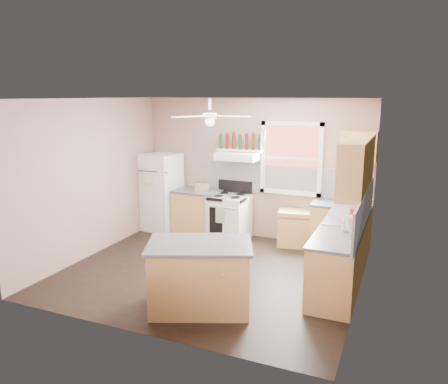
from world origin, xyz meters
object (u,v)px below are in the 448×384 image
at_px(toaster, 202,187).
at_px(cart, 297,228).
at_px(stove, 230,217).
at_px(island, 200,277).
at_px(refrigerator, 162,192).

xyz_separation_m(toaster, cart, (1.88, 0.13, -0.66)).
distance_m(toaster, cart, 1.99).
xyz_separation_m(stove, cart, (1.31, 0.08, -0.10)).
height_order(stove, cart, stove).
bearing_deg(stove, cart, 8.17).
height_order(toaster, cart, toaster).
bearing_deg(stove, island, -70.86).
relative_size(toaster, cart, 0.42).
bearing_deg(toaster, cart, -17.98).
xyz_separation_m(toaster, island, (1.30, -2.77, -0.56)).
distance_m(cart, island, 2.96).
bearing_deg(island, stove, 82.10).
bearing_deg(cart, island, -110.83).
bearing_deg(stove, refrigerator, -175.19).
bearing_deg(toaster, island, -86.87).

